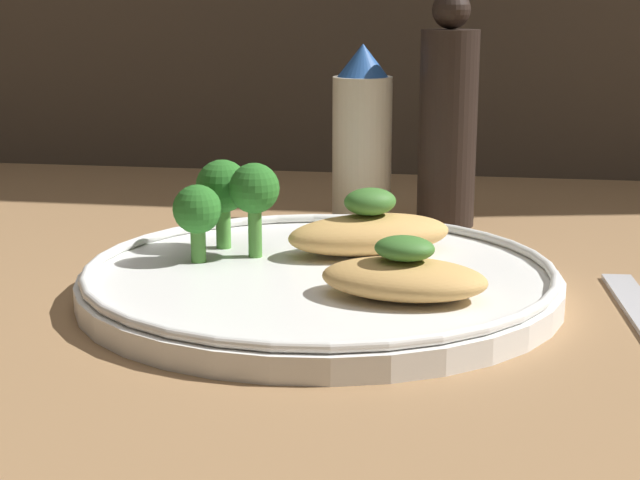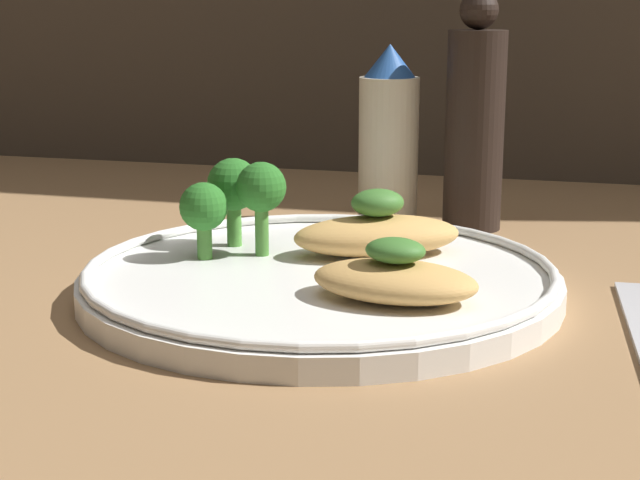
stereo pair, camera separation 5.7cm
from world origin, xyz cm
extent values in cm
cube|color=#936D47|center=(0.00, 0.00, -0.50)|extent=(180.00, 180.00, 1.00)
cylinder|color=white|center=(0.00, 0.00, 0.70)|extent=(28.49, 28.49, 1.40)
torus|color=white|center=(0.00, 0.00, 1.70)|extent=(27.89, 27.89, 0.60)
ellipsoid|color=tan|center=(5.28, -4.09, 2.43)|extent=(9.54, 6.40, 2.06)
ellipsoid|color=#3D752D|center=(5.28, -4.09, 4.14)|extent=(3.50, 2.91, 1.35)
ellipsoid|color=tan|center=(2.37, 5.02, 2.65)|extent=(11.84, 9.33, 2.50)
ellipsoid|color=#3D752D|center=(2.37, 5.02, 4.77)|extent=(4.21, 3.91, 1.74)
cylinder|color=#4C8E38|center=(-4.62, 3.02, 3.04)|extent=(0.86, 0.86, 3.29)
sphere|color=#286B23|center=(-4.62, 3.02, 5.79)|extent=(3.15, 3.15, 3.15)
cylinder|color=#4C8E38|center=(-7.17, 4.92, 2.85)|extent=(0.97, 0.97, 2.89)
sphere|color=#286B23|center=(-7.17, 4.92, 5.49)|extent=(3.42, 3.42, 3.42)
cylinder|color=#4C8E38|center=(-7.79, 1.24, 2.54)|extent=(0.93, 0.93, 2.28)
sphere|color=#286B23|center=(-7.79, 1.24, 4.73)|extent=(3.01, 3.01, 3.01)
cylinder|color=beige|center=(0.42, 20.22, 5.69)|extent=(4.63, 4.63, 11.39)
cone|color=#23519E|center=(0.42, 20.22, 12.64)|extent=(3.93, 3.93, 2.51)
cylinder|color=black|center=(6.58, 20.22, 7.48)|extent=(4.43, 4.43, 14.97)
sphere|color=black|center=(6.58, 20.22, 16.41)|extent=(2.88, 2.88, 2.88)
camera|label=1|loc=(9.05, -55.11, 17.12)|focal=55.00mm
camera|label=2|loc=(14.67, -53.89, 17.12)|focal=55.00mm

